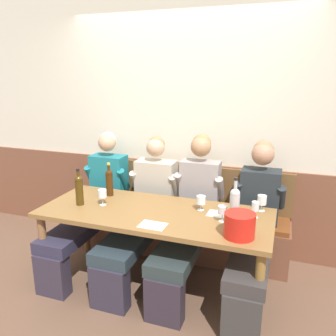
{
  "coord_description": "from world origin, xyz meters",
  "views": [
    {
      "loc": [
        1.01,
        -2.39,
        1.89
      ],
      "look_at": [
        0.02,
        0.45,
        1.05
      ],
      "focal_mm": 36.37,
      "sensor_mm": 36.0,
      "label": 1
    }
  ],
  "objects_px": {
    "wine_bottle_clear_water": "(234,206)",
    "wine_bottle_green_tall": "(79,189)",
    "dining_table": "(155,220)",
    "wine_glass_left_end": "(262,201)",
    "wall_bench": "(178,227)",
    "person_center_right_seat": "(191,212)",
    "wine_bottle_amber_mid": "(109,181)",
    "wine_glass_mid_right": "(201,200)",
    "person_left_seat": "(144,209)",
    "wine_glass_center_front": "(223,210)",
    "person_center_left_seat": "(94,201)",
    "ice_bucket": "(239,225)",
    "person_right_seat": "(256,220)",
    "wine_glass_center_rear": "(102,194)",
    "wine_glass_by_bottle": "(255,207)"
  },
  "relations": [
    {
      "from": "dining_table",
      "to": "wine_bottle_green_tall",
      "type": "bearing_deg",
      "value": -173.41
    },
    {
      "from": "person_right_seat",
      "to": "wine_bottle_clear_water",
      "type": "distance_m",
      "value": 0.51
    },
    {
      "from": "wall_bench",
      "to": "wine_glass_mid_right",
      "type": "distance_m",
      "value": 0.85
    },
    {
      "from": "wine_glass_center_front",
      "to": "wine_glass_by_bottle",
      "type": "bearing_deg",
      "value": 34.62
    },
    {
      "from": "wine_bottle_clear_water",
      "to": "wine_glass_left_end",
      "type": "height_order",
      "value": "wine_bottle_clear_water"
    },
    {
      "from": "wall_bench",
      "to": "person_right_seat",
      "type": "xyz_separation_m",
      "value": [
        0.83,
        -0.34,
        0.36
      ]
    },
    {
      "from": "person_right_seat",
      "to": "wine_glass_left_end",
      "type": "xyz_separation_m",
      "value": [
        0.04,
        -0.03,
        0.19
      ]
    },
    {
      "from": "person_right_seat",
      "to": "wine_glass_center_front",
      "type": "height_order",
      "value": "person_right_seat"
    },
    {
      "from": "person_center_right_seat",
      "to": "wine_glass_center_rear",
      "type": "height_order",
      "value": "person_center_right_seat"
    },
    {
      "from": "ice_bucket",
      "to": "wine_glass_center_rear",
      "type": "relative_size",
      "value": 1.55
    },
    {
      "from": "wall_bench",
      "to": "person_center_right_seat",
      "type": "bearing_deg",
      "value": -56.56
    },
    {
      "from": "person_left_seat",
      "to": "person_center_right_seat",
      "type": "xyz_separation_m",
      "value": [
        0.48,
        0.0,
        0.03
      ]
    },
    {
      "from": "dining_table",
      "to": "wine_glass_left_end",
      "type": "relative_size",
      "value": 14.28
    },
    {
      "from": "wall_bench",
      "to": "person_center_left_seat",
      "type": "relative_size",
      "value": 1.8
    },
    {
      "from": "wine_glass_center_rear",
      "to": "wine_glass_left_end",
      "type": "height_order",
      "value": "wine_glass_center_rear"
    },
    {
      "from": "wine_glass_center_front",
      "to": "wine_bottle_clear_water",
      "type": "bearing_deg",
      "value": -29.56
    },
    {
      "from": "person_left_seat",
      "to": "wine_glass_center_rear",
      "type": "relative_size",
      "value": 8.62
    },
    {
      "from": "dining_table",
      "to": "wine_bottle_clear_water",
      "type": "relative_size",
      "value": 5.06
    },
    {
      "from": "ice_bucket",
      "to": "wine_bottle_green_tall",
      "type": "relative_size",
      "value": 0.67
    },
    {
      "from": "person_center_left_seat",
      "to": "wine_bottle_amber_mid",
      "type": "distance_m",
      "value": 0.37
    },
    {
      "from": "person_center_right_seat",
      "to": "wine_glass_mid_right",
      "type": "bearing_deg",
      "value": -50.8
    },
    {
      "from": "wall_bench",
      "to": "ice_bucket",
      "type": "height_order",
      "value": "wall_bench"
    },
    {
      "from": "person_center_right_seat",
      "to": "wall_bench",
      "type": "bearing_deg",
      "value": 123.44
    },
    {
      "from": "person_center_left_seat",
      "to": "wine_bottle_clear_water",
      "type": "height_order",
      "value": "person_center_left_seat"
    },
    {
      "from": "wall_bench",
      "to": "wine_bottle_green_tall",
      "type": "distance_m",
      "value": 1.19
    },
    {
      "from": "wall_bench",
      "to": "person_center_right_seat",
      "type": "relative_size",
      "value": 1.75
    },
    {
      "from": "wine_bottle_amber_mid",
      "to": "wine_glass_mid_right",
      "type": "height_order",
      "value": "wine_bottle_amber_mid"
    },
    {
      "from": "ice_bucket",
      "to": "wine_glass_center_front",
      "type": "distance_m",
      "value": 0.27
    },
    {
      "from": "person_left_seat",
      "to": "wine_glass_mid_right",
      "type": "height_order",
      "value": "person_left_seat"
    },
    {
      "from": "wall_bench",
      "to": "wine_glass_mid_right",
      "type": "bearing_deg",
      "value": -54.66
    },
    {
      "from": "wall_bench",
      "to": "wine_glass_center_front",
      "type": "height_order",
      "value": "wall_bench"
    },
    {
      "from": "wine_bottle_amber_mid",
      "to": "wine_glass_center_rear",
      "type": "relative_size",
      "value": 2.23
    },
    {
      "from": "wine_glass_mid_right",
      "to": "dining_table",
      "type": "bearing_deg",
      "value": -157.34
    },
    {
      "from": "wine_glass_left_end",
      "to": "wine_glass_by_bottle",
      "type": "bearing_deg",
      "value": -103.31
    },
    {
      "from": "person_center_left_seat",
      "to": "wall_bench",
      "type": "bearing_deg",
      "value": 23.94
    },
    {
      "from": "wine_bottle_amber_mid",
      "to": "wine_glass_center_rear",
      "type": "bearing_deg",
      "value": -75.55
    },
    {
      "from": "dining_table",
      "to": "ice_bucket",
      "type": "relative_size",
      "value": 8.8
    },
    {
      "from": "person_right_seat",
      "to": "wine_glass_by_bottle",
      "type": "relative_size",
      "value": 9.25
    },
    {
      "from": "wine_bottle_green_tall",
      "to": "wine_glass_center_front",
      "type": "relative_size",
      "value": 2.55
    },
    {
      "from": "wall_bench",
      "to": "wine_bottle_green_tall",
      "type": "relative_size",
      "value": 6.8
    },
    {
      "from": "wine_bottle_clear_water",
      "to": "wine_bottle_green_tall",
      "type": "height_order",
      "value": "wine_bottle_clear_water"
    },
    {
      "from": "person_left_seat",
      "to": "wine_glass_center_front",
      "type": "bearing_deg",
      "value": -21.89
    },
    {
      "from": "ice_bucket",
      "to": "wine_bottle_green_tall",
      "type": "xyz_separation_m",
      "value": [
        -1.45,
        0.16,
        0.06
      ]
    },
    {
      "from": "person_center_right_seat",
      "to": "person_right_seat",
      "type": "distance_m",
      "value": 0.59
    },
    {
      "from": "dining_table",
      "to": "wine_glass_left_end",
      "type": "xyz_separation_m",
      "value": [
        0.87,
        0.31,
        0.18
      ]
    },
    {
      "from": "ice_bucket",
      "to": "wine_bottle_green_tall",
      "type": "distance_m",
      "value": 1.46
    },
    {
      "from": "ice_bucket",
      "to": "wine_glass_by_bottle",
      "type": "relative_size",
      "value": 1.63
    },
    {
      "from": "person_center_left_seat",
      "to": "wine_glass_center_front",
      "type": "xyz_separation_m",
      "value": [
        1.4,
        -0.34,
        0.22
      ]
    },
    {
      "from": "wine_bottle_green_tall",
      "to": "wine_glass_mid_right",
      "type": "height_order",
      "value": "wine_bottle_green_tall"
    },
    {
      "from": "wall_bench",
      "to": "person_left_seat",
      "type": "distance_m",
      "value": 0.54
    }
  ]
}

